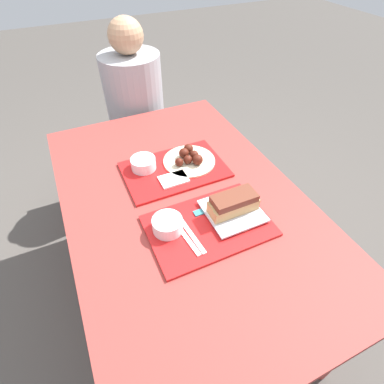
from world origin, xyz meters
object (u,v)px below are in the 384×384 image
object	(u,v)px
bowl_coleslaw_far	(143,163)
brisket_sandwich_plate	(233,206)
tray_far	(175,170)
person_seated_across	(134,94)
wings_plate_far	(189,158)
tray_near	(209,226)
bowl_coleslaw_near	(167,224)

from	to	relation	value
bowl_coleslaw_far	brisket_sandwich_plate	bearing A→B (deg)	-60.89
tray_far	bowl_coleslaw_far	xyz separation A→B (m)	(-0.12, 0.06, 0.04)
brisket_sandwich_plate	person_seated_across	size ratio (longest dim) A/B	0.27
brisket_sandwich_plate	wings_plate_far	xyz separation A→B (m)	(-0.02, 0.36, -0.02)
bowl_coleslaw_far	wings_plate_far	xyz separation A→B (m)	(0.21, -0.04, -0.01)
bowl_coleslaw_far	tray_near	bearing A→B (deg)	-74.59
person_seated_across	tray_far	bearing A→B (deg)	-93.26
brisket_sandwich_plate	person_seated_across	distance (m)	1.12
tray_near	bowl_coleslaw_far	world-z (taller)	bowl_coleslaw_far
tray_far	bowl_coleslaw_far	size ratio (longest dim) A/B	4.08
wings_plate_far	tray_near	bearing A→B (deg)	-103.47
brisket_sandwich_plate	bowl_coleslaw_far	world-z (taller)	brisket_sandwich_plate
tray_far	wings_plate_far	xyz separation A→B (m)	(0.08, 0.02, 0.02)
tray_far	person_seated_across	world-z (taller)	person_seated_across
person_seated_across	tray_near	bearing A→B (deg)	-92.66
tray_near	bowl_coleslaw_near	distance (m)	0.16
tray_near	tray_far	distance (m)	0.36
tray_near	bowl_coleslaw_near	world-z (taller)	bowl_coleslaw_near
tray_near	wings_plate_far	xyz separation A→B (m)	(0.09, 0.38, 0.02)
bowl_coleslaw_near	brisket_sandwich_plate	xyz separation A→B (m)	(0.25, -0.03, 0.01)
tray_near	person_seated_across	size ratio (longest dim) A/B	0.60
bowl_coleslaw_near	brisket_sandwich_plate	size ratio (longest dim) A/B	0.54
tray_far	person_seated_across	xyz separation A→B (m)	(0.04, 0.78, 0.01)
bowl_coleslaw_near	brisket_sandwich_plate	bearing A→B (deg)	-6.18
bowl_coleslaw_far	person_seated_across	bearing A→B (deg)	76.83
tray_near	brisket_sandwich_plate	distance (m)	0.12
bowl_coleslaw_near	brisket_sandwich_plate	distance (m)	0.26
tray_far	tray_near	bearing A→B (deg)	-91.38
bowl_coleslaw_far	bowl_coleslaw_near	bearing A→B (deg)	-94.70
tray_far	bowl_coleslaw_near	world-z (taller)	bowl_coleslaw_near
bowl_coleslaw_far	person_seated_across	size ratio (longest dim) A/B	0.15
tray_near	brisket_sandwich_plate	size ratio (longest dim) A/B	2.19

